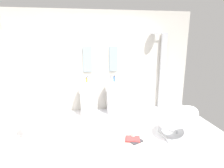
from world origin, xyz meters
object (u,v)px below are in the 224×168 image
pedestal_sink_left (89,96)px  soap_bottle_clear (87,79)px  soap_bottle_blue (114,79)px  pedestal_sink_right (115,95)px  shower_column (162,69)px  soap_bottle_grey (111,79)px  soap_bottle_amber (87,80)px  magazine_red (133,139)px  coffee_mug (133,135)px  magazine_charcoal (136,141)px  lounge_chair (178,120)px  towel_rack (21,109)px

pedestal_sink_left → soap_bottle_clear: (-0.02, -0.11, 0.46)m
soap_bottle_blue → soap_bottle_clear: bearing=177.9°
pedestal_sink_left → soap_bottle_blue: soap_bottle_blue is taller
pedestal_sink_right → soap_bottle_clear: soap_bottle_clear is taller
pedestal_sink_left → shower_column: size_ratio=0.47×
pedestal_sink_right → soap_bottle_grey: size_ratio=6.25×
pedestal_sink_left → pedestal_sink_right: bearing=0.0°
soap_bottle_amber → soap_bottle_clear: size_ratio=0.82×
soap_bottle_blue → pedestal_sink_left: bearing=167.7°
magazine_red → coffee_mug: bearing=87.8°
pedestal_sink_right → magazine_charcoal: 1.58m
soap_bottle_amber → soap_bottle_grey: soap_bottle_grey is taller
coffee_mug → soap_bottle_blue: 1.51m
lounge_chair → soap_bottle_grey: size_ratio=6.75×
pedestal_sink_right → lounge_chair: bearing=-54.6°
magazine_red → soap_bottle_clear: soap_bottle_clear is taller
soap_bottle_grey → pedestal_sink_left: bearing=170.1°
shower_column → towel_rack: size_ratio=2.16×
pedestal_sink_right → soap_bottle_blue: size_ratio=6.38×
pedestal_sink_left → towel_rack: bearing=-138.3°
magazine_charcoal → coffee_mug: 0.15m
magazine_charcoal → coffee_mug: coffee_mug is taller
pedestal_sink_right → lounge_chair: size_ratio=0.93×
pedestal_sink_left → magazine_red: (0.78, -1.45, -0.44)m
coffee_mug → soap_bottle_clear: (-0.83, 1.25, 0.87)m
towel_rack → pedestal_sink_left: bearing=41.7°
towel_rack → soap_bottle_grey: bearing=29.4°
coffee_mug → soap_bottle_amber: soap_bottle_amber is taller
shower_column → coffee_mug: (-1.21, -1.58, -1.02)m
soap_bottle_amber → soap_bottle_grey: size_ratio=0.83×
coffee_mug → soap_bottle_amber: bearing=124.4°
shower_column → coffee_mug: shower_column is taller
magazine_charcoal → magazine_red: size_ratio=0.87×
soap_bottle_clear → soap_bottle_blue: (0.66, -0.02, -0.00)m
soap_bottle_blue → magazine_charcoal: bearing=-82.0°
shower_column → magazine_charcoal: 2.35m
soap_bottle_grey → towel_rack: bearing=-150.6°
lounge_chair → coffee_mug: bearing=177.0°
soap_bottle_grey → soap_bottle_blue: bearing=-28.0°
lounge_chair → soap_bottle_clear: soap_bottle_clear is taller
shower_column → soap_bottle_grey: bearing=-167.8°
pedestal_sink_left → magazine_charcoal: (0.83, -1.51, -0.45)m
pedestal_sink_left → coffee_mug: bearing=-59.4°
magazine_charcoal → shower_column: bearing=28.5°
magazine_red → coffee_mug: 0.10m
pedestal_sink_left → soap_bottle_clear: size_ratio=6.17×
shower_column → coffee_mug: size_ratio=19.39×
magazine_charcoal → soap_bottle_amber: size_ratio=1.87×
soap_bottle_clear → coffee_mug: bearing=-56.5°
lounge_chair → magazine_charcoal: 0.92m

